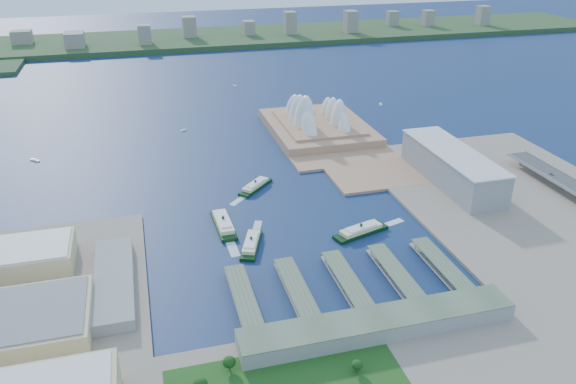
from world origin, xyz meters
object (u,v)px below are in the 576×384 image
object	(u,v)px
toaster_building	(452,167)
car_c	(552,174)
ferry_d	(361,229)
ferry_b	(255,184)
ferry_c	(251,242)
ferry_a	(223,222)
opera_house	(318,110)

from	to	relation	value
toaster_building	car_c	distance (m)	107.80
ferry_d	car_c	size ratio (longest dim) A/B	11.09
ferry_b	ferry_c	world-z (taller)	ferry_c
ferry_c	car_c	distance (m)	344.88
toaster_building	ferry_c	xyz separation A→B (m)	(-241.78, -73.82, -15.58)
ferry_a	car_c	bearing A→B (deg)	-2.92
ferry_d	ferry_c	bearing A→B (deg)	70.19
ferry_a	ferry_c	bearing A→B (deg)	-68.51
toaster_building	ferry_b	bearing A→B (deg)	168.05
ferry_a	opera_house	bearing A→B (deg)	51.69
ferry_a	ferry_b	size ratio (longest dim) A/B	1.19
ferry_b	car_c	size ratio (longest dim) A/B	10.01
opera_house	ferry_d	bearing A→B (deg)	-99.79
opera_house	ferry_b	bearing A→B (deg)	-128.25
ferry_b	ferry_d	distance (m)	144.07
opera_house	ferry_c	xyz separation A→B (m)	(-151.78, -273.82, -27.08)
ferry_c	ferry_d	world-z (taller)	ferry_d
ferry_a	ferry_c	size ratio (longest dim) A/B	1.16
ferry_a	ferry_d	world-z (taller)	ferry_a
opera_house	ferry_a	world-z (taller)	opera_house
opera_house	ferry_a	distance (m)	288.43
ferry_b	car_c	world-z (taller)	car_c
ferry_b	ferry_d	size ratio (longest dim) A/B	0.90
toaster_building	ferry_a	size ratio (longest dim) A/B	2.56
ferry_b	ferry_d	bearing A→B (deg)	-14.92
car_c	opera_house	bearing A→B (deg)	128.82
ferry_a	car_c	size ratio (longest dim) A/B	11.92
toaster_building	ferry_c	distance (m)	253.28
ferry_d	opera_house	bearing A→B (deg)	-26.98
ferry_c	ferry_d	distance (m)	103.80
opera_house	ferry_d	distance (m)	283.97
ferry_b	ferry_c	bearing A→B (deg)	-59.86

